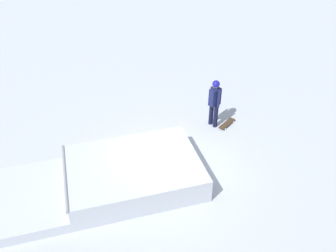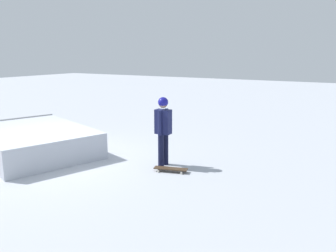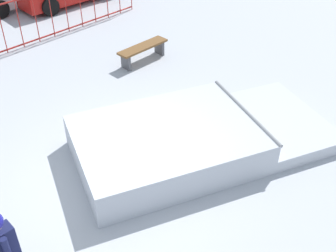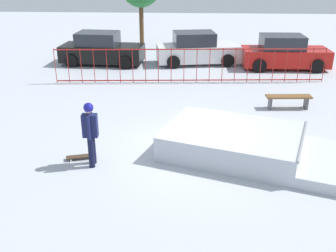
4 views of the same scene
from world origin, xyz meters
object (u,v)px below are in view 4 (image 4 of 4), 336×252
at_px(skateboard, 81,156).
at_px(parked_car_white, 197,49).
at_px(skate_ramp, 250,145).
at_px(park_bench, 289,99).
at_px(parked_car_black, 101,50).
at_px(skater, 90,130).
at_px(parked_car_red, 284,53).

relative_size(skateboard, parked_car_white, 0.19).
height_order(skate_ramp, park_bench, skate_ramp).
distance_m(skate_ramp, parked_car_black, 11.66).
bearing_deg(skater, park_bench, -145.37).
height_order(parked_car_black, parked_car_white, same).
height_order(skater, skateboard, skater).
xyz_separation_m(skateboard, park_bench, (6.43, 4.25, 0.28)).
bearing_deg(skateboard, parked_car_red, -142.82).
bearing_deg(parked_car_black, skateboard, -77.18).
bearing_deg(parked_car_black, parked_car_red, 1.84).
bearing_deg(park_bench, parked_car_white, 116.54).
distance_m(skater, parked_car_red, 12.49).
relative_size(skater, parked_car_white, 0.40).
xyz_separation_m(skater, parked_car_white, (2.84, 10.96, -0.28)).
bearing_deg(parked_car_black, parked_car_white, 7.85).
bearing_deg(park_bench, skateboard, -146.54).
relative_size(park_bench, parked_car_black, 0.39).
bearing_deg(skate_ramp, parked_car_red, 92.00).
height_order(skate_ramp, parked_car_red, parked_car_red).
xyz_separation_m(park_bench, parked_car_red, (1.03, 5.73, 0.37)).
bearing_deg(parked_car_black, skater, -75.39).
bearing_deg(skate_ramp, parked_car_black, 140.73).
bearing_deg(skate_ramp, parked_car_white, 116.29).
relative_size(parked_car_black, parked_car_white, 0.97).
height_order(park_bench, parked_car_black, parked_car_black).
bearing_deg(parked_car_white, park_bench, -72.89).
distance_m(skate_ramp, park_bench, 4.26).
xyz_separation_m(skateboard, parked_car_black, (-1.59, 10.34, 0.65)).
height_order(skater, parked_car_black, skater).
bearing_deg(skater, skateboard, -40.61).
bearing_deg(parked_car_red, skater, -125.37).
distance_m(park_bench, parked_car_red, 5.84).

